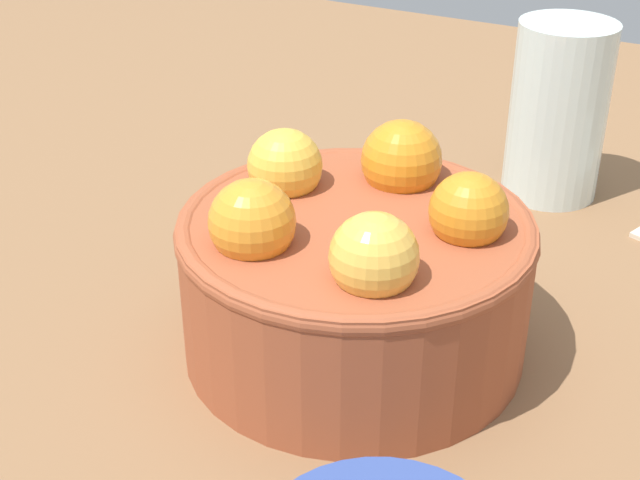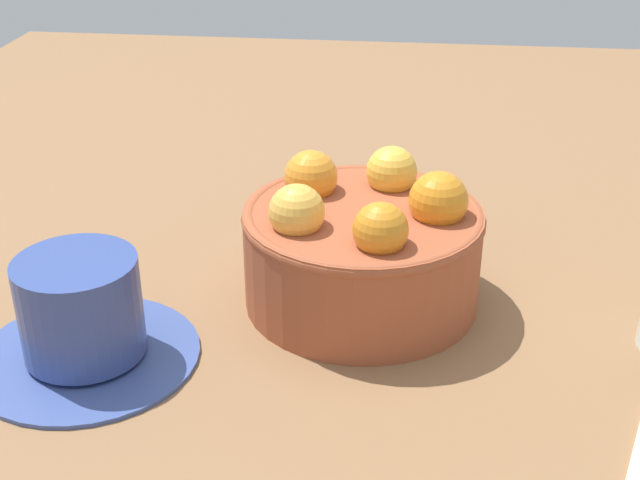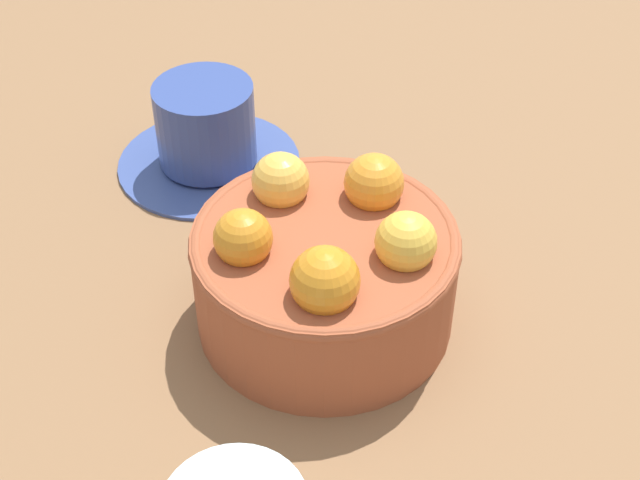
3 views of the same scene
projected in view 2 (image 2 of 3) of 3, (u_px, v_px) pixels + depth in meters
The scene contains 3 objects.
ground_plane at pixel (360, 325), 63.20cm from camera, with size 149.43×115.22×4.43cm, color brown.
terracotta_bowl at pixel (362, 246), 60.18cm from camera, with size 16.86×16.86×10.20cm.
coffee_cup at pixel (82, 319), 54.36cm from camera, with size 14.54×14.54×7.13cm.
Camera 2 is at (53.30, 3.28, 32.29)cm, focal length 48.16 mm.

